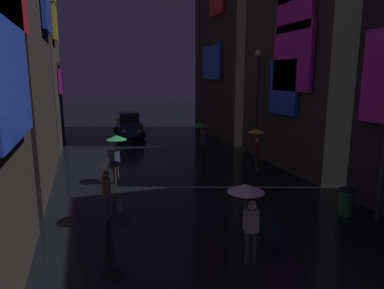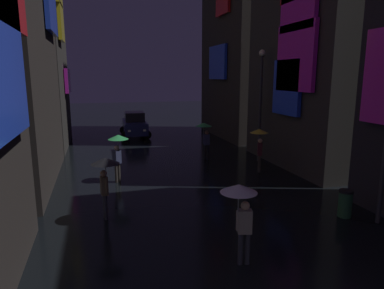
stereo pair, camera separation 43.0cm
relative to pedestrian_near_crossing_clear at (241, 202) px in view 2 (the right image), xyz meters
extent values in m
cube|color=#264CF9|center=(-5.01, 0.53, 3.33)|extent=(0.20, 3.48, 3.19)
cube|color=#264CF9|center=(-5.01, 10.62, 6.11)|extent=(0.20, 3.14, 2.33)
cube|color=#33302D|center=(-7.16, 17.22, 5.07)|extent=(4.00, 7.28, 13.47)
cube|color=#F226D8|center=(-5.01, 18.08, 2.67)|extent=(0.20, 2.82, 1.63)
cube|color=yellow|center=(-5.01, 15.74, 6.16)|extent=(0.20, 2.10, 2.20)
cube|color=#33302D|center=(7.84, 8.44, 4.76)|extent=(4.00, 7.71, 12.86)
cube|color=#264CF9|center=(5.69, 7.64, 2.45)|extent=(0.20, 2.27, 2.64)
cube|color=#F226D8|center=(5.69, 7.03, 3.82)|extent=(0.20, 2.95, 3.07)
cube|color=#F226D8|center=(5.69, 7.03, 5.82)|extent=(0.20, 2.72, 1.67)
cube|color=#264CF9|center=(5.69, 17.49, 3.99)|extent=(0.20, 3.35, 2.46)
cube|color=red|center=(5.69, 16.58, 8.05)|extent=(0.20, 2.38, 1.68)
cylinder|color=#2D2D38|center=(0.21, -0.02, -1.24)|extent=(0.12, 0.12, 0.85)
cylinder|color=#2D2D38|center=(0.04, 0.02, -1.24)|extent=(0.12, 0.12, 0.85)
cube|color=gray|center=(0.13, 0.00, -0.52)|extent=(0.38, 0.30, 0.60)
sphere|color=tan|center=(0.13, 0.00, -0.11)|extent=(0.22, 0.22, 0.22)
cylinder|color=gray|center=(-0.06, 0.00, -0.47)|extent=(0.09, 0.09, 0.50)
cylinder|color=slate|center=(-0.06, 0.00, -0.13)|extent=(0.02, 0.02, 0.77)
cone|color=silver|center=(-0.06, 0.00, 0.35)|extent=(0.90, 0.90, 0.20)
cylinder|color=#2D2D38|center=(-3.14, 3.92, -1.24)|extent=(0.12, 0.12, 0.85)
cylinder|color=#2D2D38|center=(-3.12, 3.75, -1.24)|extent=(0.12, 0.12, 0.85)
cube|color=brown|center=(-3.13, 3.83, -0.52)|extent=(0.26, 0.36, 0.60)
sphere|color=#9E7051|center=(-3.13, 3.83, -0.11)|extent=(0.22, 0.22, 0.22)
cylinder|color=brown|center=(-3.06, 3.66, -0.47)|extent=(0.09, 0.09, 0.50)
cylinder|color=slate|center=(-3.06, 3.66, -0.13)|extent=(0.02, 0.02, 0.77)
cone|color=black|center=(-3.06, 3.66, 0.35)|extent=(0.90, 0.90, 0.20)
cylinder|color=#38332D|center=(4.35, 7.55, -1.24)|extent=(0.12, 0.12, 0.85)
cylinder|color=#38332D|center=(4.41, 7.72, -1.24)|extent=(0.12, 0.12, 0.85)
cube|color=#4C1E23|center=(4.38, 7.63, -0.52)|extent=(0.33, 0.40, 0.60)
sphere|color=beige|center=(4.38, 7.63, -0.11)|extent=(0.22, 0.22, 0.22)
cylinder|color=#4C1E23|center=(4.40, 7.82, -0.47)|extent=(0.09, 0.09, 0.50)
cylinder|color=slate|center=(4.40, 7.82, -0.13)|extent=(0.02, 0.02, 0.77)
cone|color=yellow|center=(4.40, 7.82, 0.35)|extent=(0.90, 0.90, 0.20)
cylinder|color=black|center=(2.75, 10.71, -1.24)|extent=(0.12, 0.12, 0.85)
cylinder|color=black|center=(2.57, 10.75, -1.24)|extent=(0.12, 0.12, 0.85)
cube|color=#333859|center=(2.66, 10.73, -0.52)|extent=(0.38, 0.29, 0.60)
sphere|color=#9E7051|center=(2.66, 10.73, -0.11)|extent=(0.22, 0.22, 0.22)
cylinder|color=#333859|center=(2.47, 10.72, -0.47)|extent=(0.09, 0.09, 0.50)
cylinder|color=slate|center=(2.47, 10.72, -0.13)|extent=(0.02, 0.02, 0.77)
cone|color=green|center=(2.47, 10.72, 0.35)|extent=(0.90, 0.90, 0.20)
cylinder|color=#38332D|center=(-2.54, 7.73, -1.24)|extent=(0.12, 0.12, 0.85)
cylinder|color=#38332D|center=(-2.40, 7.85, -1.24)|extent=(0.12, 0.12, 0.85)
cube|color=#333859|center=(-2.47, 7.79, -0.52)|extent=(0.40, 0.39, 0.60)
sphere|color=beige|center=(-2.47, 7.79, -0.11)|extent=(0.22, 0.22, 0.22)
cylinder|color=#333859|center=(-2.37, 7.95, -0.47)|extent=(0.09, 0.09, 0.50)
cylinder|color=slate|center=(-2.37, 7.95, -0.13)|extent=(0.02, 0.02, 0.77)
cone|color=green|center=(-2.37, 7.95, 0.35)|extent=(0.90, 0.90, 0.20)
cube|color=navy|center=(-0.39, 19.51, -0.90)|extent=(1.84, 4.15, 0.90)
cube|color=black|center=(-0.39, 19.51, -0.10)|extent=(1.51, 1.89, 0.70)
cylinder|color=black|center=(0.37, 18.15, -1.35)|extent=(0.65, 0.24, 0.64)
cylinder|color=black|center=(-1.24, 18.21, -1.35)|extent=(0.65, 0.24, 0.64)
cylinder|color=black|center=(0.46, 20.82, -1.35)|extent=(0.65, 0.24, 0.64)
cylinder|color=black|center=(-1.15, 20.87, -1.35)|extent=(0.65, 0.24, 0.64)
cube|color=white|center=(0.09, 17.43, -0.90)|extent=(0.20, 0.07, 0.14)
cube|color=white|center=(-1.01, 17.46, -0.90)|extent=(0.20, 0.07, 0.14)
cylinder|color=#2D2D33|center=(5.34, 9.64, 1.17)|extent=(0.14, 0.14, 5.67)
sphere|color=#F9EFCC|center=(5.34, 9.64, 4.18)|extent=(0.36, 0.36, 0.36)
cylinder|color=#265933|center=(4.64, 1.83, -1.24)|extent=(0.44, 0.44, 0.85)
cylinder|color=black|center=(4.64, 1.83, -0.78)|extent=(0.46, 0.46, 0.08)
camera|label=1|loc=(-3.67, -7.09, 2.99)|focal=32.00mm
camera|label=2|loc=(-3.26, -7.22, 2.99)|focal=32.00mm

